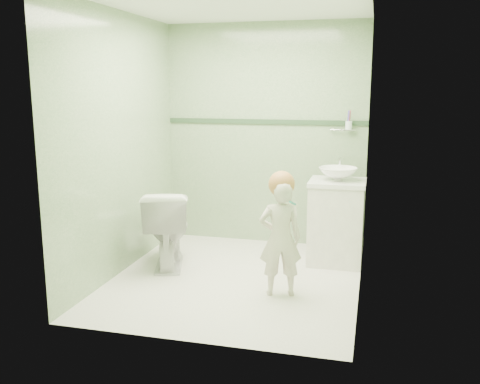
# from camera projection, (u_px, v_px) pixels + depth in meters

# --- Properties ---
(ground) EXTENTS (2.50, 2.50, 0.00)m
(ground) POSITION_uv_depth(u_px,v_px,m) (236.00, 279.00, 4.80)
(ground) COLOR silver
(ground) RESTS_ON ground
(room_shell) EXTENTS (2.50, 2.54, 2.40)m
(room_shell) POSITION_uv_depth(u_px,v_px,m) (236.00, 148.00, 4.57)
(room_shell) COLOR gray
(room_shell) RESTS_ON ground
(trim_stripe) EXTENTS (2.20, 0.02, 0.05)m
(trim_stripe) POSITION_uv_depth(u_px,v_px,m) (265.00, 122.00, 5.71)
(trim_stripe) COLOR #2C462C
(trim_stripe) RESTS_ON room_shell
(vanity) EXTENTS (0.52, 0.50, 0.80)m
(vanity) POSITION_uv_depth(u_px,v_px,m) (336.00, 223.00, 5.18)
(vanity) COLOR white
(vanity) RESTS_ON ground
(counter) EXTENTS (0.54, 0.52, 0.04)m
(counter) POSITION_uv_depth(u_px,v_px,m) (338.00, 182.00, 5.10)
(counter) COLOR white
(counter) RESTS_ON vanity
(basin) EXTENTS (0.37, 0.37, 0.13)m
(basin) POSITION_uv_depth(u_px,v_px,m) (338.00, 174.00, 5.09)
(basin) COLOR white
(basin) RESTS_ON counter
(faucet) EXTENTS (0.03, 0.13, 0.18)m
(faucet) POSITION_uv_depth(u_px,v_px,m) (340.00, 163.00, 5.25)
(faucet) COLOR silver
(faucet) RESTS_ON counter
(cup_holder) EXTENTS (0.26, 0.07, 0.21)m
(cup_holder) POSITION_uv_depth(u_px,v_px,m) (348.00, 125.00, 5.45)
(cup_holder) COLOR silver
(cup_holder) RESTS_ON room_shell
(toilet) EXTENTS (0.63, 0.84, 0.76)m
(toilet) POSITION_uv_depth(u_px,v_px,m) (167.00, 228.00, 5.09)
(toilet) COLOR white
(toilet) RESTS_ON ground
(toddler) EXTENTS (0.41, 0.32, 0.98)m
(toddler) POSITION_uv_depth(u_px,v_px,m) (280.00, 238.00, 4.35)
(toddler) COLOR beige
(toddler) RESTS_ON ground
(hair_cap) EXTENTS (0.22, 0.22, 0.22)m
(hair_cap) POSITION_uv_depth(u_px,v_px,m) (282.00, 184.00, 4.29)
(hair_cap) COLOR #B4763C
(hair_cap) RESTS_ON toddler
(teal_toothbrush) EXTENTS (0.11, 0.14, 0.08)m
(teal_toothbrush) POSITION_uv_depth(u_px,v_px,m) (292.00, 202.00, 4.16)
(teal_toothbrush) COLOR #148072
(teal_toothbrush) RESTS_ON toddler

